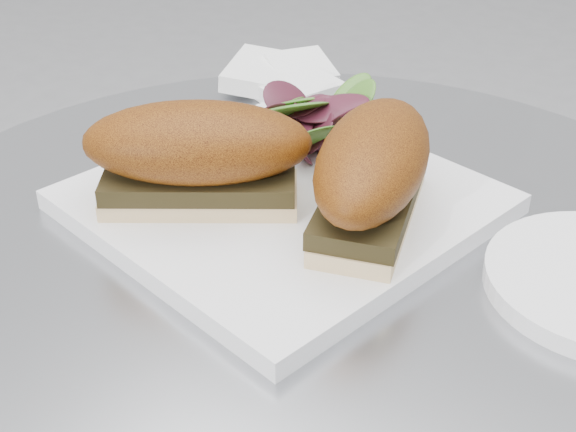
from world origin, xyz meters
name	(u,v)px	position (x,y,z in m)	size (l,w,h in m)	color
plate	(283,202)	(-0.05, 0.05, 0.74)	(0.27, 0.27, 0.02)	white
sandwich_left	(198,153)	(-0.10, 0.00, 0.79)	(0.18, 0.15, 0.08)	#D9BB87
sandwich_right	(373,170)	(0.03, 0.05, 0.79)	(0.12, 0.18, 0.08)	#D9BB87
salad	(312,119)	(-0.07, 0.13, 0.77)	(0.12, 0.12, 0.05)	#4D812A
napkin	(286,86)	(-0.17, 0.24, 0.74)	(0.12, 0.12, 0.02)	white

